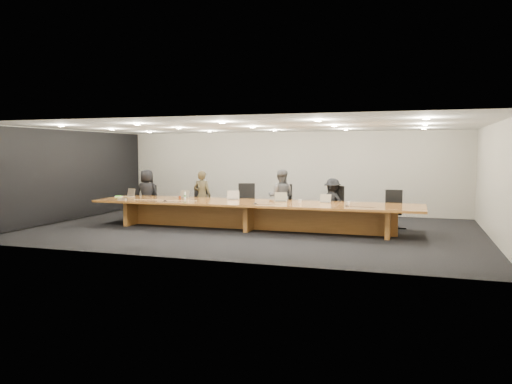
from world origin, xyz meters
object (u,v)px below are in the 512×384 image
Objects in this scene: person_a at (147,194)px; person_d at (333,203)px; amber_mug at (180,197)px; mic_right at (347,206)px; laptop_c at (233,195)px; paper_cup_near at (300,201)px; av_box at (122,199)px; laptop_b at (182,194)px; person_c at (281,197)px; chair_right at (332,206)px; laptop_e at (325,198)px; paper_cup_far at (349,203)px; water_bottle at (185,196)px; mic_center at (255,203)px; laptop_a at (128,192)px; chair_left at (198,203)px; laptop_d at (281,197)px; mic_left at (165,201)px; chair_far_left at (149,201)px; conference_table at (253,210)px; chair_mid_right at (280,203)px; chair_far_right at (393,209)px; person_b at (202,196)px; chair_mid_left at (246,203)px.

person_a is 5.90m from person_d.
amber_mug is 0.72× the size of mic_right.
paper_cup_near is at bearing -29.75° from laptop_c.
av_box is at bearing 175.95° from laptop_c.
laptop_b is 3.18× the size of paper_cup_near.
person_c is 1.17× the size of person_d.
chair_right is at bearing 13.33° from amber_mug.
laptop_e is 0.74m from paper_cup_far.
laptop_e is at bearing 3.79° from water_bottle.
mic_center is (2.34, -0.64, -0.08)m from water_bottle.
person_c is 1.67m from laptop_e.
person_d is 1.27m from paper_cup_near.
paper_cup_near is (5.42, -0.25, -0.08)m from laptop_a.
water_bottle is 1.54× the size of mic_center.
person_c reaches higher than paper_cup_far.
laptop_e is (4.14, -0.93, 0.33)m from chair_left.
laptop_d is 3.72× the size of amber_mug.
amber_mug is (-3.00, -0.11, -0.09)m from laptop_d.
chair_right is 9.57× the size of mic_left.
laptop_c is 1.01× the size of laptop_d.
mic_center is (4.36, -0.88, -0.11)m from laptop_a.
chair_far_left is 8.74× the size of mic_left.
conference_table is at bearing 115.19° from mic_center.
chair_mid_right is at bearing 83.92° from mic_center.
chair_mid_right is 2.80m from water_bottle.
chair_far_right is at bearing 25.62° from laptop_a.
chair_far_right is 3.21× the size of laptop_c.
chair_far_right is at bearing 9.31° from amber_mug.
person_b reaches higher than av_box.
chair_left is 0.90× the size of chair_mid_right.
person_c is at bearing 151.26° from laptop_e.
paper_cup_near is at bearing 30.51° from mic_center.
laptop_b is at bearing 166.00° from laptop_d.
person_b is 5.25× the size of laptop_e.
chair_far_right is 8.77× the size of mic_right.
laptop_a is (-4.60, -0.86, 0.08)m from person_c.
person_c is at bearing -12.09° from chair_mid_left.
water_bottle is at bearing 175.86° from conference_table.
chair_right is 1.59m from laptop_d.
chair_right reaches higher than conference_table.
laptop_d is at bearing 18.80° from laptop_a.
chair_far_left reaches higher than av_box.
laptop_d is (2.94, -1.05, 0.35)m from chair_left.
person_a reaches higher than person_b.
av_box is (-5.65, -0.95, -0.10)m from laptop_e.
chair_right is 3.75× the size of laptop_b.
paper_cup_far is 0.35× the size of av_box.
person_c is at bearing 21.21° from amber_mug.
mic_center is at bearing -14.88° from amber_mug.
mic_left is at bearing -172.41° from paper_cup_far.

